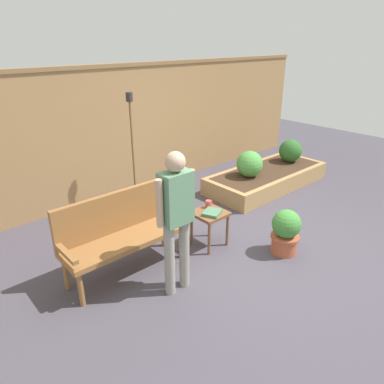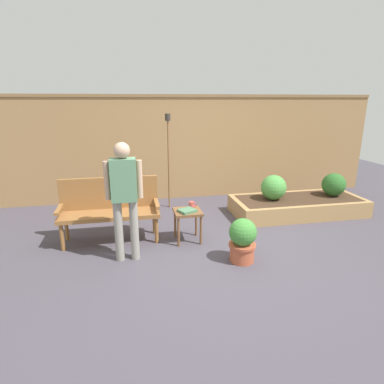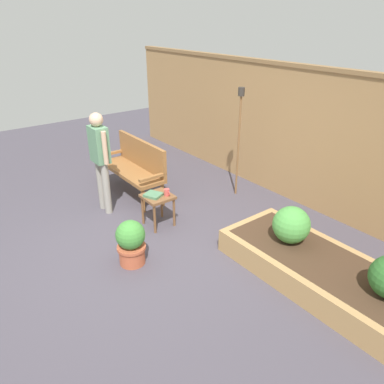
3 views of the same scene
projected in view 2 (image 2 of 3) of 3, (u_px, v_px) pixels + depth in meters
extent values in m
plane|color=#47424C|center=(217.00, 248.00, 4.58)|extent=(14.00, 14.00, 0.00)
cube|color=#A37A4C|center=(185.00, 149.00, 6.74)|extent=(8.40, 0.10, 2.10)
cube|color=olive|center=(184.00, 96.00, 6.44)|extent=(8.40, 0.14, 0.06)
cylinder|color=#936033|center=(154.00, 221.00, 5.05)|extent=(0.06, 0.06, 0.40)
cylinder|color=#936033|center=(156.00, 230.00, 4.71)|extent=(0.06, 0.06, 0.40)
cylinder|color=#936033|center=(66.00, 228.00, 4.80)|extent=(0.06, 0.06, 0.40)
cylinder|color=#936033|center=(62.00, 237.00, 4.46)|extent=(0.06, 0.06, 0.40)
cube|color=#936033|center=(110.00, 214.00, 4.69)|extent=(1.44, 0.48, 0.06)
cube|color=#936033|center=(109.00, 193.00, 4.81)|extent=(1.44, 0.06, 0.48)
cube|color=#936033|center=(59.00, 209.00, 4.53)|extent=(0.06, 0.48, 0.04)
cube|color=#936033|center=(157.00, 203.00, 4.79)|extent=(0.06, 0.48, 0.04)
cylinder|color=brown|center=(196.00, 222.00, 4.96)|extent=(0.04, 0.04, 0.44)
cylinder|color=brown|center=(201.00, 230.00, 4.65)|extent=(0.04, 0.04, 0.44)
cylinder|color=brown|center=(175.00, 224.00, 4.90)|extent=(0.04, 0.04, 0.44)
cylinder|color=brown|center=(179.00, 232.00, 4.59)|extent=(0.04, 0.04, 0.44)
cube|color=brown|center=(188.00, 212.00, 4.71)|extent=(0.40, 0.40, 0.04)
cylinder|color=#CC4C47|center=(191.00, 205.00, 4.80)|extent=(0.08, 0.08, 0.10)
torus|color=#CC4C47|center=(194.00, 205.00, 4.81)|extent=(0.07, 0.01, 0.07)
cube|color=#4C7A56|center=(187.00, 211.00, 4.64)|extent=(0.29, 0.28, 0.04)
cylinder|color=#B75638|center=(242.00, 253.00, 4.20)|extent=(0.32, 0.32, 0.21)
cylinder|color=#B75638|center=(242.00, 245.00, 4.16)|extent=(0.36, 0.36, 0.04)
sphere|color=#428938|center=(243.00, 232.00, 4.11)|extent=(0.36, 0.36, 0.36)
cube|color=#AD8451|center=(311.00, 214.00, 5.51)|extent=(2.40, 0.09, 0.30)
cube|color=#AD8451|center=(286.00, 199.00, 6.37)|extent=(2.40, 0.09, 0.30)
cube|color=#AD8451|center=(238.00, 210.00, 5.72)|extent=(0.09, 0.82, 0.30)
cube|color=#AD8451|center=(352.00, 202.00, 6.16)|extent=(0.09, 0.82, 0.30)
cube|color=#422D1E|center=(297.00, 206.00, 5.94)|extent=(2.22, 0.82, 0.30)
cylinder|color=brown|center=(273.00, 198.00, 5.82)|extent=(0.04, 0.04, 0.06)
sphere|color=#4C9942|center=(274.00, 187.00, 5.77)|extent=(0.45, 0.45, 0.45)
cylinder|color=brown|center=(333.00, 194.00, 6.05)|extent=(0.04, 0.04, 0.06)
sphere|color=#2D6628|center=(334.00, 185.00, 6.00)|extent=(0.43, 0.43, 0.43)
cylinder|color=brown|center=(169.00, 165.00, 6.12)|extent=(0.03, 0.03, 1.68)
cylinder|color=#332D28|center=(168.00, 117.00, 5.87)|extent=(0.10, 0.10, 0.13)
cylinder|color=gray|center=(134.00, 230.00, 4.18)|extent=(0.11, 0.11, 0.82)
cylinder|color=gray|center=(119.00, 231.00, 4.14)|extent=(0.11, 0.11, 0.82)
cube|color=#5B8966|center=(123.00, 180.00, 3.97)|extent=(0.32, 0.20, 0.54)
cylinder|color=tan|center=(140.00, 179.00, 4.01)|extent=(0.07, 0.07, 0.49)
cylinder|color=tan|center=(107.00, 181.00, 3.93)|extent=(0.07, 0.07, 0.49)
sphere|color=tan|center=(122.00, 150.00, 3.87)|extent=(0.20, 0.20, 0.20)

